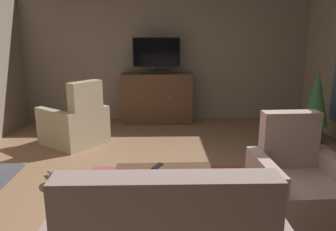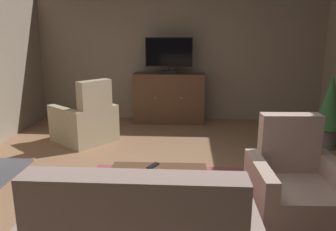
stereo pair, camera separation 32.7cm
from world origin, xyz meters
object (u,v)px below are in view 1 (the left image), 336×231
(tv_remote, at_px, (157,166))
(potted_plant_tall_palm_by_window, at_px, (316,104))
(coffee_table, at_px, (164,177))
(armchair_near_window, at_px, (76,124))
(tv_cabinet, at_px, (157,99))
(folded_newspaper, at_px, (175,175))
(armchair_by_fireplace, at_px, (297,184))
(cat, at_px, (59,180))
(television, at_px, (157,55))

(tv_remote, xyz_separation_m, potted_plant_tall_palm_by_window, (2.58, 2.01, 0.22))
(coffee_table, distance_m, armchair_near_window, 2.67)
(armchair_near_window, bearing_deg, tv_cabinet, 44.51)
(folded_newspaper, bearing_deg, armchair_by_fireplace, 15.26)
(potted_plant_tall_palm_by_window, bearing_deg, cat, -157.78)
(coffee_table, xyz_separation_m, folded_newspaper, (0.11, -0.07, 0.06))
(armchair_near_window, distance_m, cat, 1.67)
(television, xyz_separation_m, armchair_by_fireplace, (1.45, -3.55, -1.07))
(potted_plant_tall_palm_by_window, xyz_separation_m, cat, (-3.77, -1.54, -0.58))
(coffee_table, xyz_separation_m, armchair_near_window, (-1.44, 2.25, -0.06))
(television, relative_size, armchair_by_fireplace, 0.92)
(cat, bearing_deg, armchair_near_window, 96.51)
(armchair_near_window, bearing_deg, folded_newspaper, -56.21)
(folded_newspaper, height_order, armchair_by_fireplace, armchair_by_fireplace)
(folded_newspaper, bearing_deg, cat, 167.40)
(television, relative_size, tv_remote, 5.44)
(tv_remote, relative_size, armchair_by_fireplace, 0.17)
(folded_newspaper, height_order, potted_plant_tall_palm_by_window, potted_plant_tall_palm_by_window)
(potted_plant_tall_palm_by_window, bearing_deg, armchair_near_window, 178.53)
(folded_newspaper, xyz_separation_m, cat, (-1.36, 0.68, -0.35))
(tv_remote, bearing_deg, folded_newspaper, -109.87)
(tv_remote, bearing_deg, tv_cabinet, 28.88)
(potted_plant_tall_palm_by_window, bearing_deg, coffee_table, -139.53)
(armchair_near_window, distance_m, potted_plant_tall_palm_by_window, 3.97)
(tv_remote, distance_m, folded_newspaper, 0.27)
(tv_remote, height_order, potted_plant_tall_palm_by_window, potted_plant_tall_palm_by_window)
(folded_newspaper, bearing_deg, television, 107.13)
(coffee_table, relative_size, armchair_near_window, 0.83)
(tv_remote, height_order, armchair_near_window, armchair_near_window)
(tv_cabinet, bearing_deg, potted_plant_tall_palm_by_window, -28.55)
(armchair_near_window, xyz_separation_m, potted_plant_tall_palm_by_window, (3.95, -0.10, 0.34))
(tv_remote, distance_m, cat, 1.33)
(television, distance_m, folded_newspaper, 3.71)
(armchair_near_window, bearing_deg, coffee_table, -57.44)
(folded_newspaper, bearing_deg, armchair_near_window, 137.60)
(television, relative_size, folded_newspaper, 3.08)
(tv_cabinet, bearing_deg, television, -90.00)
(tv_remote, bearing_deg, coffee_table, -125.49)
(armchair_near_window, relative_size, cat, 1.98)
(coffee_table, distance_m, potted_plant_tall_palm_by_window, 3.32)
(television, relative_size, armchair_near_window, 0.77)
(armchair_by_fireplace, xyz_separation_m, cat, (-2.61, 0.65, -0.22))
(armchair_by_fireplace, bearing_deg, folded_newspaper, -178.55)
(coffee_table, bearing_deg, cat, 154.00)
(coffee_table, bearing_deg, armchair_by_fireplace, -1.54)
(tv_cabinet, relative_size, armchair_by_fireplace, 1.42)
(potted_plant_tall_palm_by_window, bearing_deg, television, 152.35)
(television, distance_m, coffee_table, 3.66)
(coffee_table, distance_m, armchair_by_fireplace, 1.36)
(coffee_table, relative_size, tv_remote, 5.89)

